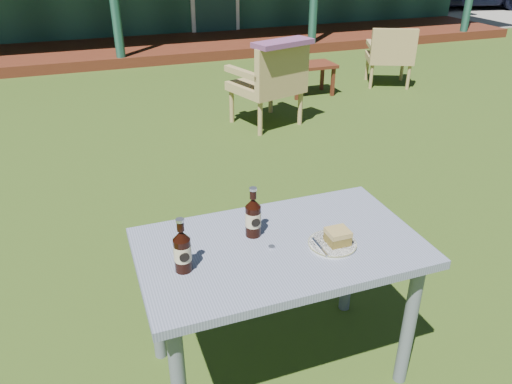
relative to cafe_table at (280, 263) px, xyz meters
name	(u,v)px	position (x,y,z in m)	size (l,w,h in m)	color
ground	(197,213)	(0.00, 1.60, -0.62)	(80.00, 80.00, 0.00)	#334916
gravel_strip	(488,6)	(10.50, 10.10, -0.61)	(9.00, 6.00, 0.02)	gray
cafe_table	(280,263)	(0.00, 0.00, 0.00)	(1.20, 0.70, 0.72)	slate
plate	(332,244)	(0.20, -0.09, 0.11)	(0.20, 0.20, 0.01)	silver
cake_slice	(338,236)	(0.22, -0.09, 0.15)	(0.09, 0.09, 0.06)	brown
fork	(320,247)	(0.14, -0.10, 0.12)	(0.01, 0.14, 0.00)	silver
cola_bottle_near	(253,217)	(-0.08, 0.10, 0.19)	(0.07, 0.07, 0.23)	black
cola_bottle_far	(182,250)	(-0.42, -0.04, 0.19)	(0.07, 0.07, 0.23)	black
bottle_cap	(272,247)	(-0.04, -0.02, 0.11)	(0.03, 0.03, 0.01)	silver
armchair_left	(271,80)	(1.22, 3.19, -0.12)	(0.81, 0.78, 0.88)	#A38A51
armchair_right	(391,53)	(3.30, 4.10, -0.18)	(0.75, 0.73, 0.78)	#A38A51
floral_throw	(283,43)	(1.28, 3.02, 0.29)	(0.63, 0.24, 0.05)	#6E3B64
side_table	(311,68)	(2.12, 4.09, -0.28)	(0.60, 0.40, 0.40)	#502113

